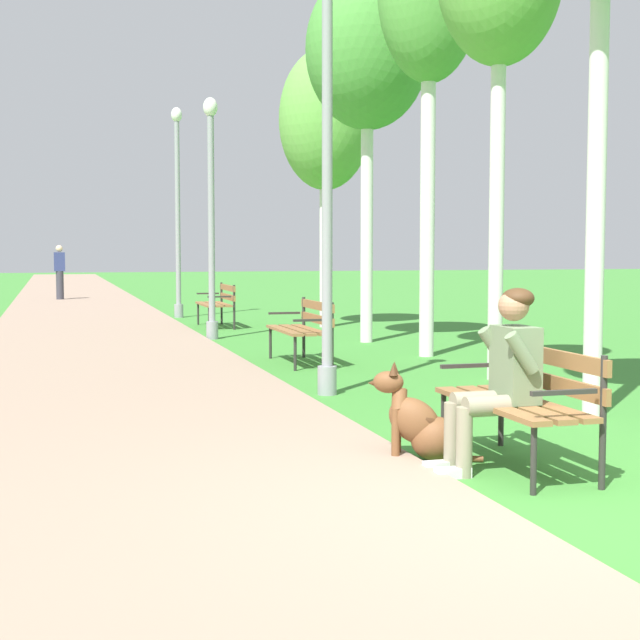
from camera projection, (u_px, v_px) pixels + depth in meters
name	position (u px, v px, depth m)	size (l,w,h in m)	color
ground_plane	(567.00, 513.00, 5.35)	(120.00, 120.00, 0.00)	#3D8433
paved_path	(77.00, 300.00, 27.77)	(3.59, 60.00, 0.04)	gray
park_bench_near	(524.00, 394.00, 6.45)	(0.55, 1.50, 0.85)	olive
park_bench_mid	(304.00, 325.00, 12.36)	(0.55, 1.50, 0.85)	olive
park_bench_far	(218.00, 301.00, 18.23)	(0.55, 1.50, 0.85)	olive
person_seated_on_near_bench	(501.00, 372.00, 6.33)	(0.74, 0.49, 1.25)	gray
dog_brown	(421.00, 424.00, 6.68)	(0.78, 0.48, 0.71)	brown
lamp_post_near	(327.00, 160.00, 9.55)	(0.24, 0.24, 4.69)	gray
lamp_post_mid	(211.00, 215.00, 15.65)	(0.24, 0.24, 4.04)	gray
lamp_post_far	(178.00, 210.00, 20.67)	(0.24, 0.24, 4.64)	gray
birch_tree_fifth	(367.00, 52.00, 14.94)	(2.00, 1.89, 5.99)	silver
birch_tree_sixth	(325.00, 121.00, 18.01)	(1.80, 1.87, 5.39)	silver
pedestrian_distant	(60.00, 272.00, 27.74)	(0.32, 0.22, 1.65)	#383842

